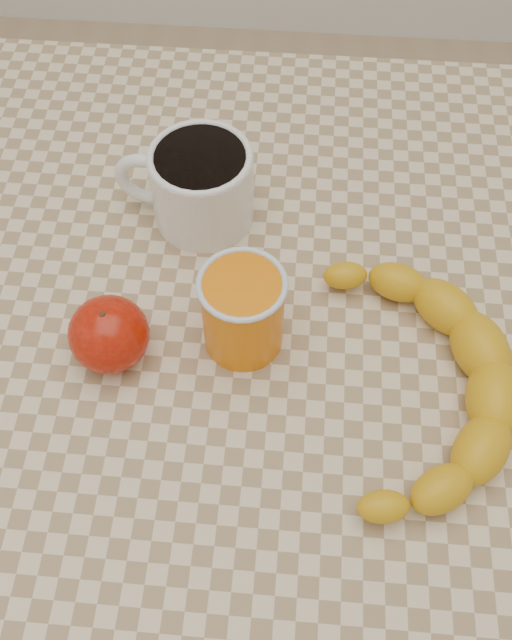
# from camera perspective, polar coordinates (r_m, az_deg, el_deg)

# --- Properties ---
(ground) EXTENTS (3.00, 3.00, 0.00)m
(ground) POSITION_cam_1_polar(r_m,az_deg,el_deg) (1.35, -0.00, -17.85)
(ground) COLOR tan
(ground) RESTS_ON ground
(table) EXTENTS (0.80, 0.80, 0.75)m
(table) POSITION_cam_1_polar(r_m,az_deg,el_deg) (0.73, -0.00, -4.48)
(table) COLOR beige
(table) RESTS_ON ground
(coffee_mug) EXTENTS (0.14, 0.11, 0.09)m
(coffee_mug) POSITION_cam_1_polar(r_m,az_deg,el_deg) (0.70, -4.56, 10.85)
(coffee_mug) COLOR white
(coffee_mug) RESTS_ON table
(orange_juice_glass) EXTENTS (0.08, 0.08, 0.09)m
(orange_juice_glass) POSITION_cam_1_polar(r_m,az_deg,el_deg) (0.61, -1.07, 0.74)
(orange_juice_glass) COLOR orange
(orange_juice_glass) RESTS_ON table
(apple) EXTENTS (0.08, 0.08, 0.07)m
(apple) POSITION_cam_1_polar(r_m,az_deg,el_deg) (0.63, -11.68, -1.11)
(apple) COLOR #8E0C04
(apple) RESTS_ON table
(banana) EXTENTS (0.22, 0.30, 0.05)m
(banana) POSITION_cam_1_polar(r_m,az_deg,el_deg) (0.62, 12.77, -4.83)
(banana) COLOR gold
(banana) RESTS_ON table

